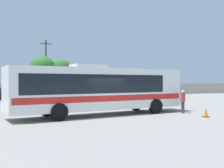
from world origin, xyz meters
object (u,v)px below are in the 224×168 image
utility_pole_near (46,67)px  roadside_tree_right (60,69)px  roadside_tree_midright (42,67)px  attendant_by_bus_door (183,100)px  coach_bus_white_red (99,88)px  traffic_cone_on_apron (206,112)px

utility_pole_near → roadside_tree_right: bearing=35.7°
roadside_tree_right → roadside_tree_midright: bearing=-144.7°
attendant_by_bus_door → roadside_tree_right: roadside_tree_right is taller
coach_bus_white_red → roadside_tree_midright: roadside_tree_midright is taller
coach_bus_white_red → attendant_by_bus_door: (6.04, -1.37, -0.89)m
utility_pole_near → traffic_cone_on_apron: bearing=-81.4°
coach_bus_white_red → roadside_tree_right: (4.12, 28.55, 2.61)m
roadside_tree_midright → roadside_tree_right: 4.15m
attendant_by_bus_door → utility_pole_near: (-4.66, 27.95, 3.71)m
roadside_tree_midright → traffic_cone_on_apron: 30.67m
traffic_cone_on_apron → utility_pole_near: bearing=98.6°
utility_pole_near → roadside_tree_midright: size_ratio=1.42×
coach_bus_white_red → roadside_tree_right: 28.96m
coach_bus_white_red → utility_pole_near: (1.38, 26.58, 2.81)m
attendant_by_bus_door → roadside_tree_right: (-1.91, 29.92, 3.50)m
coach_bus_white_red → utility_pole_near: size_ratio=1.41×
utility_pole_near → roadside_tree_midright: bearing=-146.3°
roadside_tree_right → traffic_cone_on_apron: (1.83, -32.31, -4.14)m
utility_pole_near → attendant_by_bus_door: bearing=-80.5°
utility_pole_near → roadside_tree_right: (2.74, 1.97, -0.20)m
attendant_by_bus_door → roadside_tree_right: 30.18m
attendant_by_bus_door → roadside_tree_midright: roadside_tree_midright is taller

